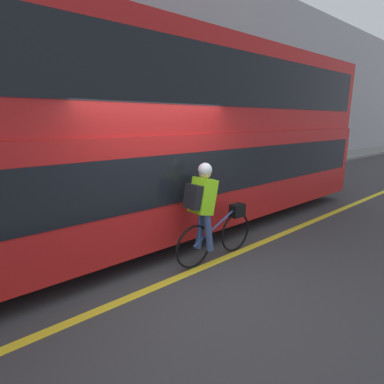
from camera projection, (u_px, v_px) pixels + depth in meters
name	position (u px, v px, depth m)	size (l,w,h in m)	color
ground_plane	(182.00, 276.00, 4.45)	(80.00, 80.00, 0.00)	#38383A
road_center_line	(182.00, 276.00, 4.45)	(50.00, 0.14, 0.01)	yellow
sidewalk_curb	(68.00, 202.00, 8.16)	(60.00, 1.91, 0.14)	gray
building_facade	(40.00, 54.00, 8.07)	(60.00, 0.30, 7.98)	#9E9EA3
bus	(170.00, 131.00, 5.88)	(10.44, 2.53, 3.69)	black
cyclist_on_bike	(209.00, 210.00, 4.70)	(1.66, 0.32, 1.64)	black
street_sign_post	(243.00, 139.00, 12.21)	(0.36, 0.09, 2.47)	#59595B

